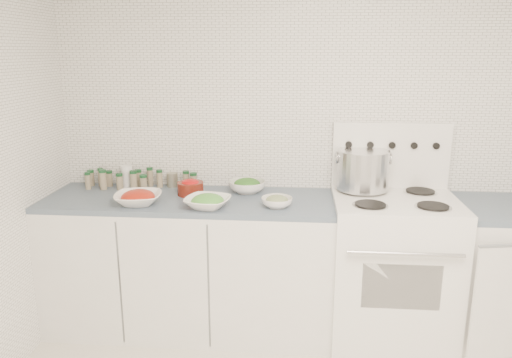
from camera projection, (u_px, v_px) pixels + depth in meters
name	position (u px, v px, depth m)	size (l,w,h in m)	color
room_walls	(334.00, 124.00, 1.82)	(3.54, 3.04, 2.52)	white
counter_left	(191.00, 263.00, 3.31)	(1.85, 0.62, 0.90)	white
stove	(391.00, 264.00, 3.19)	(0.76, 0.70, 1.36)	white
stock_pot	(363.00, 168.00, 3.21)	(0.35, 0.33, 0.25)	silver
bowl_tomato	(138.00, 198.00, 3.06)	(0.32, 0.32, 0.10)	white
bowl_snowpea	(208.00, 202.00, 2.99)	(0.32, 0.32, 0.09)	white
bowl_broccoli	(247.00, 185.00, 3.32)	(0.32, 0.32, 0.10)	white
bowl_zucchini	(277.00, 201.00, 3.01)	(0.24, 0.24, 0.08)	white
bowl_pepper	(190.00, 187.00, 3.26)	(0.17, 0.17, 0.11)	#5C190F
salt_canister	(127.00, 176.00, 3.44)	(0.08, 0.08, 0.15)	white
tin_can	(172.00, 180.00, 3.45)	(0.07, 0.07, 0.10)	gray
spice_cluster	(133.00, 179.00, 3.42)	(0.78, 0.15, 0.14)	gray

